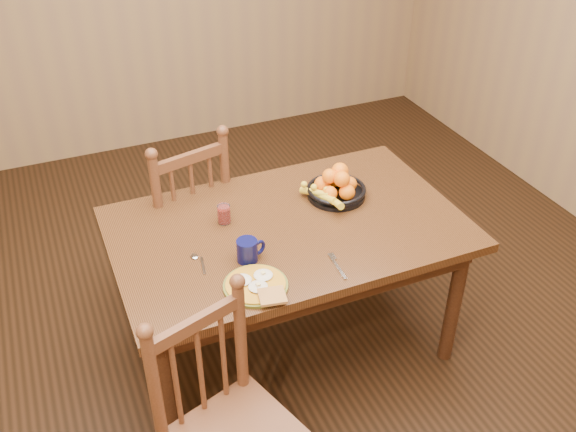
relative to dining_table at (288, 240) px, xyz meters
name	(u,v)px	position (x,y,z in m)	size (l,w,h in m)	color
room	(288,104)	(0.00, 0.00, 0.68)	(4.52, 5.02, 2.72)	black
dining_table	(288,240)	(0.00, 0.00, 0.00)	(1.60, 1.00, 0.75)	black
chair_far	(182,220)	(-0.36, 0.59, -0.16)	(0.56, 0.55, 1.03)	#462915
chair_near	(229,432)	(-0.56, -0.77, -0.18)	(0.56, 0.55, 1.00)	#462915
breakfast_plate	(257,285)	(-0.29, -0.35, 0.10)	(0.26, 0.30, 0.04)	#59601E
fork	(336,264)	(0.07, -0.35, 0.09)	(0.04, 0.18, 0.00)	silver
spoon	(197,259)	(-0.46, -0.09, 0.09)	(0.05, 0.16, 0.01)	silver
coffee_mug	(248,250)	(-0.26, -0.17, 0.14)	(0.13, 0.09, 0.10)	#090B36
juice_glass	(224,215)	(-0.26, 0.14, 0.13)	(0.06, 0.06, 0.09)	silver
fruit_bowl	(336,188)	(0.31, 0.13, 0.14)	(0.32, 0.32, 0.17)	black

